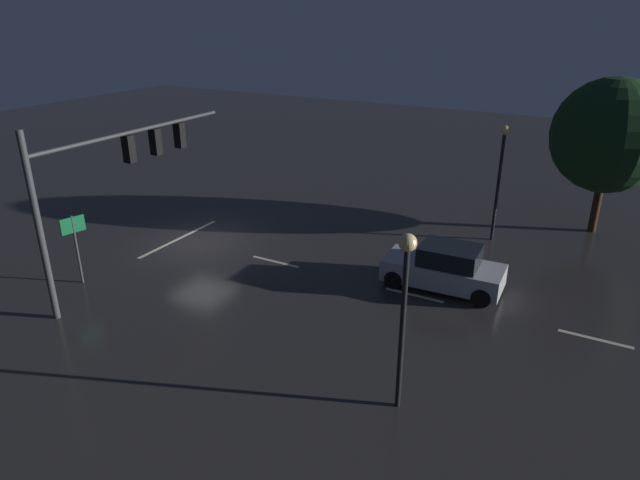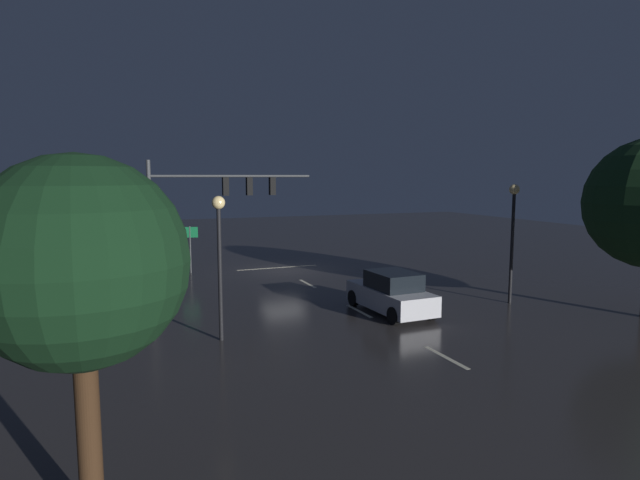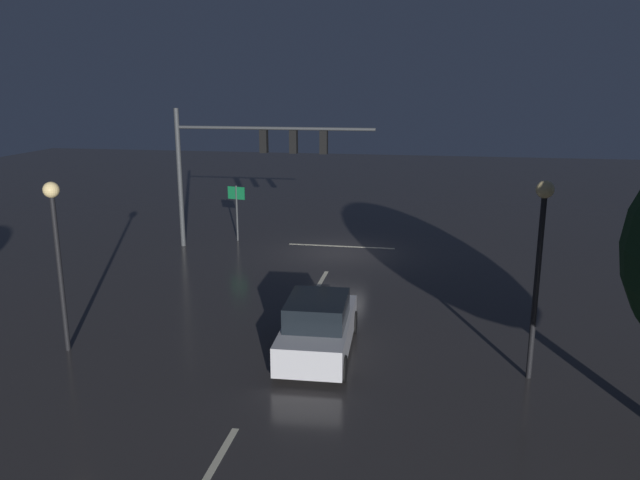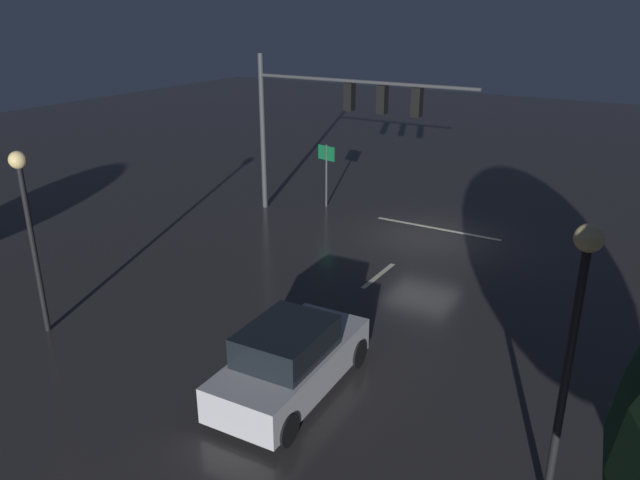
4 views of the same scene
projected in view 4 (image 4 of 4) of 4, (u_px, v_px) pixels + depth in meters
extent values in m
plane|color=#2D2B2B|center=(426.00, 238.00, 22.96)|extent=(80.00, 80.00, 0.00)
cylinder|color=#383A3D|center=(263.00, 133.00, 25.32)|extent=(0.22, 0.22, 6.34)
cylinder|color=#383A3D|center=(361.00, 82.00, 22.34)|extent=(8.92, 0.14, 0.14)
cube|color=black|center=(350.00, 97.00, 22.76)|extent=(0.32, 0.36, 1.00)
sphere|color=red|center=(352.00, 87.00, 22.80)|extent=(0.20, 0.20, 0.20)
sphere|color=black|center=(352.00, 96.00, 22.91)|extent=(0.20, 0.20, 0.20)
sphere|color=black|center=(352.00, 105.00, 23.03)|extent=(0.20, 0.20, 0.20)
cube|color=black|center=(382.00, 100.00, 22.12)|extent=(0.32, 0.36, 1.00)
sphere|color=red|center=(385.00, 90.00, 22.16)|extent=(0.20, 0.20, 0.20)
sphere|color=black|center=(385.00, 99.00, 22.27)|extent=(0.20, 0.20, 0.20)
sphere|color=black|center=(384.00, 108.00, 22.39)|extent=(0.20, 0.20, 0.20)
cube|color=black|center=(417.00, 102.00, 21.48)|extent=(0.32, 0.36, 1.00)
sphere|color=red|center=(420.00, 92.00, 21.51)|extent=(0.20, 0.20, 0.20)
sphere|color=black|center=(419.00, 102.00, 21.63)|extent=(0.20, 0.20, 0.20)
sphere|color=black|center=(419.00, 111.00, 21.74)|extent=(0.20, 0.20, 0.20)
cube|color=beige|center=(379.00, 275.00, 19.75)|extent=(0.16, 2.20, 0.01)
cube|color=beige|center=(270.00, 363.00, 14.95)|extent=(0.16, 2.20, 0.01)
cube|color=beige|center=(437.00, 228.00, 23.90)|extent=(5.00, 0.16, 0.01)
cube|color=#B7B7BC|center=(292.00, 366.00, 13.68)|extent=(1.97, 4.37, 0.80)
cube|color=black|center=(286.00, 341.00, 13.25)|extent=(1.68, 2.16, 0.68)
cylinder|color=black|center=(296.00, 336.00, 15.47)|extent=(0.25, 0.69, 0.68)
cylinder|color=black|center=(357.00, 353.00, 14.71)|extent=(0.25, 0.69, 0.68)
cylinder|color=black|center=(218.00, 404.00, 12.85)|extent=(0.25, 0.69, 0.68)
cylinder|color=black|center=(286.00, 429.00, 12.09)|extent=(0.25, 0.69, 0.68)
sphere|color=#F9EFC6|center=(313.00, 318.00, 15.69)|extent=(0.20, 0.20, 0.20)
sphere|color=#F9EFC6|center=(359.00, 330.00, 15.11)|extent=(0.20, 0.20, 0.20)
cylinder|color=black|center=(564.00, 386.00, 9.92)|extent=(0.14, 0.14, 4.76)
sphere|color=#F9D88C|center=(589.00, 238.00, 9.01)|extent=(0.44, 0.44, 0.44)
cylinder|color=black|center=(35.00, 253.00, 15.66)|extent=(0.14, 0.14, 4.46)
sphere|color=#F9D88C|center=(18.00, 160.00, 14.80)|extent=(0.44, 0.44, 0.44)
cylinder|color=#383A3D|center=(326.00, 176.00, 26.04)|extent=(0.09, 0.09, 2.69)
cube|color=#0F6033|center=(326.00, 153.00, 25.68)|extent=(0.89, 0.27, 0.60)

